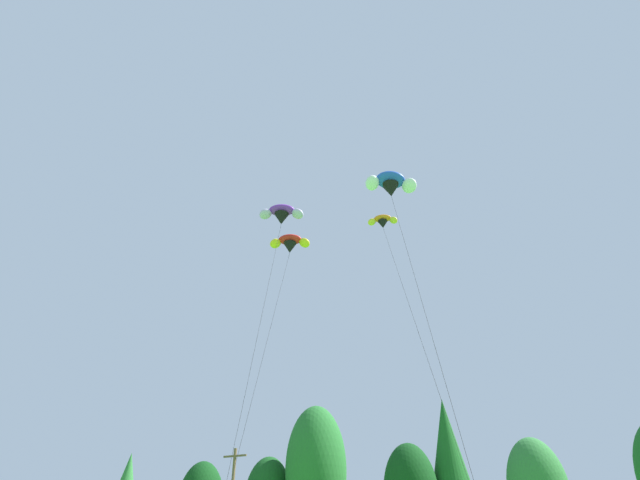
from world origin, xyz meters
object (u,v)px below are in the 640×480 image
(parafoil_kite_far_red_yellow, at_px, (290,244))
(parafoil_kite_low_orange, at_px, (383,222))
(parafoil_kite_mid_blue_white, at_px, (391,185))
(parafoil_kite_high_purple, at_px, (282,215))

(parafoil_kite_far_red_yellow, xyz_separation_m, parafoil_kite_low_orange, (6.67, 0.33, 0.23))
(parafoil_kite_low_orange, bearing_deg, parafoil_kite_mid_blue_white, -67.66)
(parafoil_kite_far_red_yellow, distance_m, parafoil_kite_low_orange, 6.68)
(parafoil_kite_mid_blue_white, xyz_separation_m, parafoil_kite_low_orange, (-1.92, 4.67, 0.86))
(parafoil_kite_far_red_yellow, bearing_deg, parafoil_kite_mid_blue_white, -26.82)
(parafoil_kite_low_orange, bearing_deg, parafoil_kite_far_red_yellow, -177.20)
(parafoil_kite_high_purple, relative_size, parafoil_kite_far_red_yellow, 1.07)
(parafoil_kite_high_purple, xyz_separation_m, parafoil_kite_mid_blue_white, (8.43, -2.65, -1.98))
(parafoil_kite_mid_blue_white, distance_m, parafoil_kite_low_orange, 5.12)
(parafoil_kite_far_red_yellow, bearing_deg, parafoil_kite_high_purple, -84.47)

